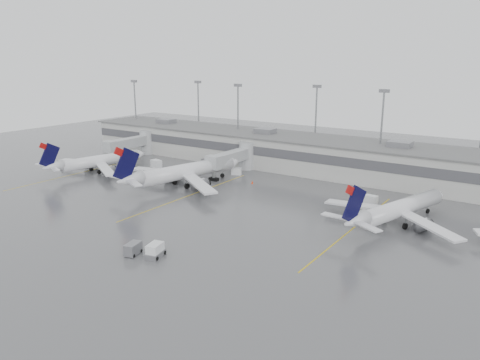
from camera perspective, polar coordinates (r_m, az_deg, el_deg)
The scene contains 18 objects.
ground at distance 69.30m, azimuth -7.60°, elevation -8.83°, with size 260.00×260.00×0.00m, color #4E4E50.
terminal at distance 115.89m, azimuth 11.57°, elevation 2.79°, with size 152.00×17.00×9.45m.
light_masts at distance 119.89m, azimuth 12.83°, elevation 6.93°, with size 142.40×8.00×20.60m.
jet_bridge_left at distance 137.19m, azimuth -12.54°, elevation 4.44°, with size 4.00×17.20×7.00m.
jet_bridge_right at distance 114.80m, azimuth -0.32°, elevation 2.83°, with size 4.00×17.20×7.00m.
stand_markings at distance 87.44m, azimuth 2.83°, elevation -3.65°, with size 105.25×40.00×0.01m.
jet_far_left at distance 120.46m, azimuth -17.12°, elevation 2.23°, with size 24.72×27.97×9.12m.
jet_mid_left at distance 103.12m, azimuth -7.03°, elevation 1.05°, with size 28.92×32.80×10.79m.
jet_mid_right at distance 82.91m, azimuth 18.63°, elevation -3.35°, with size 24.75×28.18×9.40m.
baggage_tug at distance 68.32m, azimuth -10.30°, elevation -8.59°, with size 2.62×3.44×1.98m.
baggage_cart at distance 69.64m, azimuth -12.92°, elevation -8.16°, with size 2.14×3.00×1.74m.
gse_uld_a at distance 122.76m, azimuth -10.18°, elevation 1.99°, with size 2.71×1.81×1.92m, color white.
gse_uld_b at distance 113.21m, azimuth -0.42°, elevation 1.08°, with size 2.36×1.57×1.67m, color white.
gse_uld_c at distance 94.18m, azimuth 15.66°, elevation -2.32°, with size 2.34×1.56×1.66m, color white.
gse_loader at distance 123.09m, azimuth -3.97°, elevation 2.22°, with size 1.92×3.07×1.92m, color slate.
cone_a at distance 135.51m, azimuth -15.07°, elevation 2.66°, with size 0.51×0.51×0.80m, color #FF3405.
cone_b at distance 105.14m, azimuth 1.51°, elevation -0.27°, with size 0.44×0.44×0.71m, color #FF3405.
cone_c at distance 91.25m, azimuth 18.27°, elevation -3.40°, with size 0.41×0.41×0.65m, color #FF3405.
Camera 1 is at (42.57, -47.24, 27.54)m, focal length 35.00 mm.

